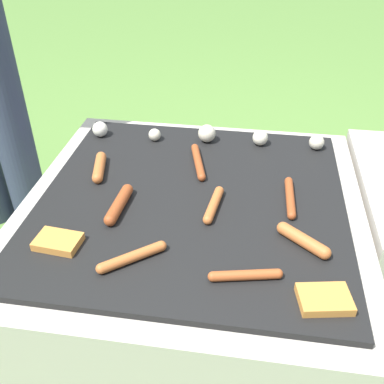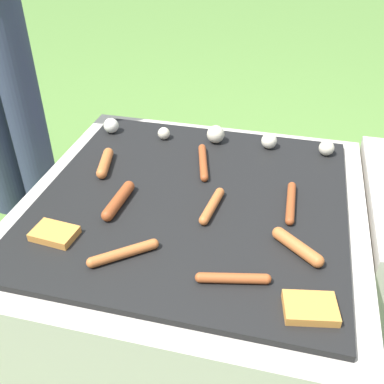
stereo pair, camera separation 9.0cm
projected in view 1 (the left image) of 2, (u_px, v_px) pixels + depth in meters
name	position (u px, v px, depth m)	size (l,w,h in m)	color
ground_plane	(192.00, 293.00, 1.46)	(14.00, 14.00, 0.00)	#567F38
grill	(192.00, 250.00, 1.35)	(0.94, 0.94, 0.38)	#B2AA9E
sausage_back_center	(214.00, 205.00, 1.19)	(0.04, 0.16, 0.03)	#B7602D
sausage_mid_left	(245.00, 275.00, 0.98)	(0.16, 0.05, 0.02)	#A34C23
sausage_back_left	(132.00, 257.00, 1.03)	(0.14, 0.12, 0.03)	#B7602D
sausage_front_left	(303.00, 240.00, 1.07)	(0.13, 0.11, 0.03)	#B7602D
sausage_back_right	(99.00, 167.00, 1.34)	(0.06, 0.15, 0.03)	#B7602D
sausage_front_center	(290.00, 197.00, 1.22)	(0.03, 0.18, 0.02)	#93421E
sausage_front_right	(198.00, 162.00, 1.37)	(0.07, 0.19, 0.02)	#93421E
sausage_mid_right	(119.00, 204.00, 1.19)	(0.04, 0.17, 0.03)	#93421E
bread_slice_center	(58.00, 242.00, 1.08)	(0.11, 0.08, 0.02)	#D18438
bread_slice_left	(324.00, 299.00, 0.93)	(0.12, 0.10, 0.02)	#D18438
mushroom_row	(208.00, 135.00, 1.49)	(0.77, 0.07, 0.06)	silver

